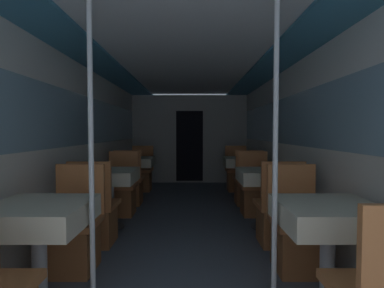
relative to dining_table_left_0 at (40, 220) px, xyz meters
The scene contains 22 objects.
wall_left 2.00m from the dining_table_left_0, 102.07° to the left, with size 0.05×8.50×2.09m.
wall_right 3.08m from the dining_table_left_0, 38.57° to the left, with size 0.05×8.50×2.09m.
ceiling_panel 2.62m from the dining_table_left_0, 62.52° to the left, with size 2.79×8.50×0.07m.
bulkhead_far 5.28m from the dining_table_left_0, 79.18° to the left, with size 2.74×0.09×2.09m.
dining_table_left_0 is the anchor object (origin of this frame).
chair_left_far_0 0.68m from the dining_table_left_0, 90.00° to the left, with size 0.45×0.45×0.93m.
support_pole_left_0 0.56m from the dining_table_left_0, ahead, with size 0.04×0.04×2.09m.
dining_table_left_1 1.78m from the dining_table_left_0, 90.00° to the left, with size 0.66×0.66×0.74m.
chair_left_near_1 1.24m from the dining_table_left_0, 90.00° to the left, with size 0.45×0.45×0.93m.
chair_left_far_1 2.40m from the dining_table_left_0, 90.00° to the left, with size 0.45×0.45×0.93m.
dining_table_left_2 3.56m from the dining_table_left_0, 90.00° to the left, with size 0.66×0.66×0.74m.
chair_left_near_2 2.99m from the dining_table_left_0, 90.00° to the left, with size 0.45×0.45×0.93m.
chair_left_far_2 4.16m from the dining_table_left_0, 90.00° to the left, with size 0.45×0.45×0.93m.
dining_table_right_0 1.98m from the dining_table_left_0, ahead, with size 0.66×0.66×0.74m.
chair_right_far_0 2.09m from the dining_table_left_0, 16.68° to the left, with size 0.45×0.45×0.93m.
support_pole_right_0 1.66m from the dining_table_left_0, ahead, with size 0.04×0.04×2.09m.
dining_table_right_1 2.66m from the dining_table_left_0, 42.00° to the left, with size 0.66×0.66×0.74m.
chair_right_near_1 2.33m from the dining_table_left_0, 31.00° to the left, with size 0.45×0.45×0.93m.
chair_right_far_1 3.10m from the dining_table_left_0, 50.20° to the left, with size 0.45×0.45×0.93m.
dining_table_right_2 4.07m from the dining_table_left_0, 60.96° to the left, with size 0.66×0.66×0.74m.
chair_right_near_2 3.58m from the dining_table_left_0, 56.34° to the left, with size 0.45×0.45×0.93m.
chair_right_far_2 4.61m from the dining_table_left_0, 64.54° to the left, with size 0.45×0.45×0.93m.
Camera 1 is at (0.06, -1.06, 1.23)m, focal length 28.00 mm.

